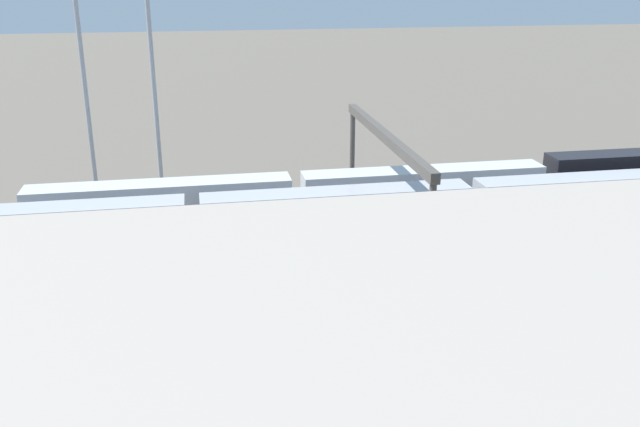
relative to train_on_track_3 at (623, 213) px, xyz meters
name	(u,v)px	position (x,y,z in m)	size (l,w,h in m)	color
ground_plane	(348,233)	(22.62, -5.00, -2.11)	(400.00, 400.00, 0.00)	#60594F
track_bed_0	(326,197)	(22.62, -15.00, -2.05)	(140.00, 2.80, 0.12)	#4C443D
track_bed_1	(336,213)	(22.62, -10.00, -2.05)	(140.00, 2.80, 0.12)	#3D3833
track_bed_2	(348,232)	(22.62, -5.00, -2.05)	(140.00, 2.80, 0.12)	#4C443D
track_bed_3	(362,255)	(22.62, 0.00, -2.05)	(140.00, 2.80, 0.12)	#4C443D
track_bed_4	(378,281)	(22.62, 5.00, -2.05)	(140.00, 2.80, 0.12)	#3D3833
train_on_track_3	(623,213)	(0.00, 0.00, 0.00)	(66.40, 3.00, 4.40)	maroon
train_on_track_4	(563,243)	(8.15, 5.00, -0.09)	(95.60, 3.00, 3.80)	silver
train_on_track_1	(408,188)	(15.80, -10.00, 0.00)	(66.40, 3.00, 4.40)	black
train_on_track_2	(321,212)	(24.97, -5.00, -0.04)	(114.80, 3.00, 4.40)	#285193
signal_gantry	(385,148)	(19.53, -5.00, 5.31)	(0.70, 25.00, 8.80)	#4C4742
maintenance_shed	(156,410)	(37.32, 25.31, 2.86)	(57.87, 21.64, 9.94)	#9E9389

